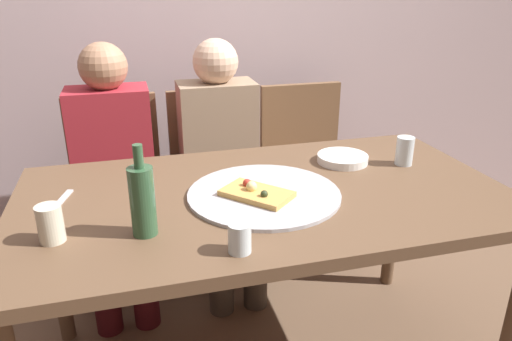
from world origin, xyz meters
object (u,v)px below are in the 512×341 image
at_px(dining_table, 265,212).
at_px(pizza_tray, 264,194).
at_px(tumbler_far, 405,151).
at_px(table_knife, 58,205).
at_px(chair_right, 307,160).
at_px(pizza_slice_last, 256,193).
at_px(wine_bottle, 142,200).
at_px(chair_middle, 217,169).
at_px(tumbler_near, 240,238).
at_px(chair_left, 117,179).
at_px(plate_stack, 343,159).
at_px(guest_in_sweater, 114,165).
at_px(guest_in_beanie, 222,155).
at_px(wine_glass, 50,224).

distance_m(dining_table, pizza_tray, 0.09).
relative_size(pizza_tray, tumbler_far, 4.61).
xyz_separation_m(dining_table, table_knife, (-0.66, 0.07, 0.08)).
height_order(tumbler_far, chair_right, chair_right).
bearing_deg(pizza_slice_last, tumbler_far, 13.82).
bearing_deg(dining_table, pizza_slice_last, -131.92).
height_order(wine_bottle, chair_middle, wine_bottle).
distance_m(tumbler_near, chair_left, 1.26).
relative_size(pizza_tray, chair_right, 0.56).
distance_m(plate_stack, chair_middle, 0.80).
bearing_deg(pizza_slice_last, guest_in_sweater, 121.72).
xyz_separation_m(plate_stack, guest_in_beanie, (-0.38, 0.51, -0.13)).
relative_size(tumbler_near, chair_left, 0.09).
bearing_deg(tumbler_far, pizza_slice_last, -166.18).
height_order(dining_table, chair_left, chair_left).
distance_m(table_knife, chair_right, 1.40).
distance_m(pizza_tray, guest_in_beanie, 0.73).
bearing_deg(pizza_tray, tumbler_near, -116.53).
xyz_separation_m(plate_stack, chair_middle, (-0.38, 0.66, -0.26)).
bearing_deg(dining_table, tumbler_near, -116.22).
bearing_deg(dining_table, table_knife, 173.88).
distance_m(tumbler_far, plate_stack, 0.23).
relative_size(tumbler_far, wine_glass, 1.04).
relative_size(pizza_slice_last, plate_stack, 1.28).
distance_m(wine_glass, chair_right, 1.53).
height_order(pizza_tray, plate_stack, plate_stack).
bearing_deg(guest_in_beanie, chair_middle, -90.00).
height_order(dining_table, chair_middle, chair_middle).
bearing_deg(pizza_tray, plate_stack, 29.57).
bearing_deg(plate_stack, table_knife, -173.56).
bearing_deg(guest_in_sweater, dining_table, 126.00).
bearing_deg(chair_right, wine_glass, 41.64).
xyz_separation_m(tumbler_near, chair_middle, (0.16, 1.19, -0.28)).
xyz_separation_m(chair_middle, guest_in_sweater, (-0.49, -0.15, 0.13)).
bearing_deg(wine_bottle, tumbler_near, -34.89).
height_order(wine_glass, guest_in_beanie, guest_in_beanie).
relative_size(wine_bottle, tumbler_far, 2.41).
xyz_separation_m(pizza_tray, chair_left, (-0.49, 0.87, -0.25)).
height_order(pizza_tray, guest_in_beanie, guest_in_beanie).
bearing_deg(wine_glass, chair_right, 41.64).
distance_m(pizza_slice_last, table_knife, 0.63).
xyz_separation_m(wine_glass, chair_right, (1.13, 1.00, -0.29)).
relative_size(table_knife, chair_right, 0.24).
bearing_deg(table_knife, dining_table, 99.59).
relative_size(tumbler_near, table_knife, 0.37).
relative_size(table_knife, guest_in_sweater, 0.19).
height_order(tumbler_near, chair_middle, chair_middle).
bearing_deg(guest_in_sweater, guest_in_beanie, -180.00).
bearing_deg(wine_bottle, chair_right, 49.33).
bearing_deg(tumbler_near, guest_in_beanie, 81.24).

